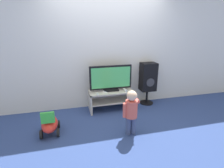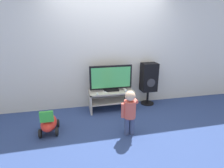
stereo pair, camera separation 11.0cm
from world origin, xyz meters
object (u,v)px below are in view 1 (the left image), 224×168
at_px(game_console, 125,90).
at_px(television, 111,78).
at_px(remote_primary, 98,94).
at_px(remote_secondary, 105,92).
at_px(speaker_tower, 148,78).
at_px(ride_on_toy, 50,124).
at_px(child, 131,109).

bearing_deg(game_console, television, 165.86).
distance_m(remote_primary, remote_secondary, 0.19).
bearing_deg(speaker_tower, ride_on_toy, -160.54).
height_order(remote_primary, ride_on_toy, remote_primary).
distance_m(game_console, remote_primary, 0.63).
bearing_deg(child, speaker_tower, 53.69).
relative_size(game_console, ride_on_toy, 0.39).
relative_size(child, speaker_tower, 0.80).
xyz_separation_m(game_console, remote_primary, (-0.62, -0.10, -0.01)).
bearing_deg(ride_on_toy, game_console, 21.33).
relative_size(game_console, remote_secondary, 1.50).
bearing_deg(remote_primary, remote_secondary, 21.28).
height_order(television, remote_primary, television).
distance_m(remote_secondary, child, 0.96).
distance_m(child, speaker_tower, 1.40).
xyz_separation_m(remote_primary, child, (0.42, -0.86, 0.02)).
bearing_deg(remote_primary, speaker_tower, 11.75).
bearing_deg(remote_primary, game_console, 8.80).
bearing_deg(television, child, -84.67).
bearing_deg(ride_on_toy, remote_secondary, 27.58).
relative_size(game_console, child, 0.25).
distance_m(remote_primary, speaker_tower, 1.29).
xyz_separation_m(child, speaker_tower, (0.83, 1.12, 0.17)).
xyz_separation_m(child, ride_on_toy, (-1.36, 0.35, -0.29)).
xyz_separation_m(remote_secondary, speaker_tower, (1.07, 0.19, 0.19)).
xyz_separation_m(television, remote_primary, (-0.32, -0.17, -0.26)).
height_order(remote_secondary, speaker_tower, speaker_tower).
height_order(game_console, remote_secondary, game_console).
xyz_separation_m(game_console, remote_secondary, (-0.45, -0.03, -0.01)).
bearing_deg(game_console, remote_secondary, -176.36).
distance_m(television, child, 1.07).
xyz_separation_m(television, game_console, (0.30, -0.08, -0.26)).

